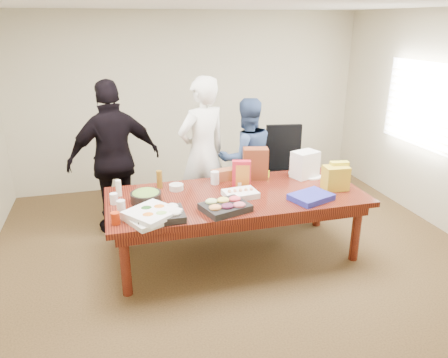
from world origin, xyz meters
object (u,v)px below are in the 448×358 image
object	(u,v)px
office_chair	(289,174)
salad_bowl	(146,197)
sheet_cake	(240,194)
person_center	(203,153)
person_right	(246,158)
conference_table	(236,225)

from	to	relation	value
office_chair	salad_bowl	size ratio (longest dim) A/B	3.56
sheet_cake	salad_bowl	size ratio (longest dim) A/B	1.08
office_chair	person_center	bearing A→B (deg)	-172.27
person_right	sheet_cake	xyz separation A→B (m)	(-0.43, -1.13, -0.03)
sheet_cake	salad_bowl	bearing A→B (deg)	167.48
office_chair	salad_bowl	xyz separation A→B (m)	(-1.99, -0.85, 0.22)
person_center	person_right	xyz separation A→B (m)	(0.62, 0.12, -0.16)
conference_table	person_right	size ratio (longest dim) A/B	1.73
conference_table	office_chair	bearing A→B (deg)	41.48
conference_table	person_center	size ratio (longest dim) A/B	1.45
office_chair	person_center	size ratio (longest dim) A/B	0.60
conference_table	sheet_cake	bearing A→B (deg)	-69.65
conference_table	person_right	world-z (taller)	person_right
person_center	office_chair	bearing A→B (deg)	154.50
office_chair	sheet_cake	bearing A→B (deg)	-126.03
salad_bowl	person_right	bearing A→B (deg)	35.07
person_center	salad_bowl	bearing A→B (deg)	24.14
conference_table	person_right	bearing A→B (deg)	66.61
office_chair	person_center	distance (m)	1.24
office_chair	person_center	xyz separation A→B (m)	(-1.18, 0.04, 0.38)
office_chair	salad_bowl	distance (m)	2.18
person_center	salad_bowl	distance (m)	1.21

